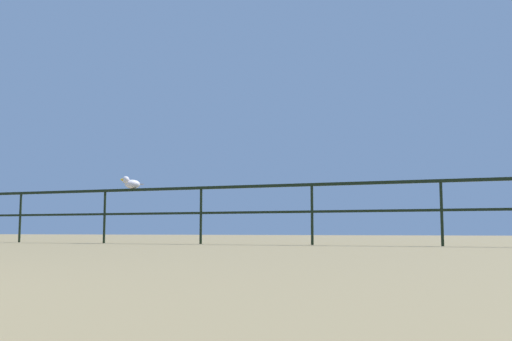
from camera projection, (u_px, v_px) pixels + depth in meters
name	position (u px, v px, depth m)	size (l,w,h in m)	color
pier_railing	(254.00, 200.00, 9.66)	(25.90, 0.05, 0.99)	black
seagull_on_rail	(131.00, 183.00, 10.54)	(0.31, 0.42, 0.22)	silver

